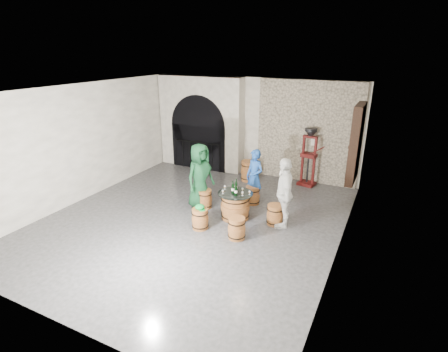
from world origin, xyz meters
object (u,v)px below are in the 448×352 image
at_px(wine_bottle_center, 236,190).
at_px(corking_press, 309,153).
at_px(person_white, 284,193).
at_px(wine_bottle_left, 233,188).
at_px(barrel_stool_near_right, 237,228).
at_px(wine_bottle_right, 236,186).
at_px(barrel_stool_left, 205,199).
at_px(barrel_stool_right, 275,215).
at_px(barrel_stool_far, 253,195).
at_px(person_green, 200,176).
at_px(barrel_stool_near_left, 200,219).
at_px(barrel_table, 235,206).
at_px(person_blue, 255,177).
at_px(side_barrel, 248,171).

distance_m(wine_bottle_center, corking_press, 3.36).
height_order(person_white, wine_bottle_center, person_white).
bearing_deg(wine_bottle_left, barrel_stool_near_right, -60.05).
distance_m(wine_bottle_center, wine_bottle_right, 0.29).
height_order(barrel_stool_left, barrel_stool_right, same).
distance_m(barrel_stool_far, person_green, 1.57).
bearing_deg(barrel_stool_right, wine_bottle_left, -172.09).
xyz_separation_m(barrel_stool_near_left, person_white, (1.72, 1.02, 0.61)).
height_order(barrel_stool_left, person_white, person_white).
height_order(barrel_stool_right, barrel_stool_near_right, same).
bearing_deg(wine_bottle_center, wine_bottle_right, 113.04).
distance_m(barrel_table, barrel_stool_left, 1.02).
bearing_deg(wine_bottle_left, barrel_stool_near_left, -118.87).
bearing_deg(barrel_stool_left, person_green, 168.70).
bearing_deg(person_blue, barrel_stool_right, -22.09).
bearing_deg(barrel_stool_near_right, corking_press, 81.08).
height_order(person_white, corking_press, corking_press).
bearing_deg(person_white, person_green, -116.29).
xyz_separation_m(barrel_stool_left, barrel_stool_far, (1.06, 0.81, 0.00)).
distance_m(barrel_stool_near_right, wine_bottle_left, 1.17).
distance_m(person_green, person_blue, 1.50).
bearing_deg(barrel_table, person_white, 6.90).
distance_m(barrel_stool_right, person_white, 0.64).
bearing_deg(person_white, barrel_stool_near_right, -59.45).
height_order(person_white, wine_bottle_left, person_white).
relative_size(barrel_table, wine_bottle_right, 2.72).
bearing_deg(person_blue, barrel_stool_far, -69.63).
distance_m(person_white, wine_bottle_center, 1.16).
bearing_deg(wine_bottle_left, barrel_stool_left, 166.52).
bearing_deg(person_blue, barrel_stool_near_left, -82.64).
relative_size(barrel_stool_near_left, side_barrel, 0.77).
relative_size(person_blue, side_barrel, 2.30).
xyz_separation_m(barrel_stool_far, barrel_stool_near_right, (0.38, -1.92, 0.00)).
height_order(barrel_stool_left, wine_bottle_right, wine_bottle_right).
distance_m(person_white, corking_press, 2.94).
relative_size(person_green, side_barrel, 2.65).
xyz_separation_m(barrel_stool_left, person_blue, (1.07, 0.90, 0.51)).
bearing_deg(barrel_stool_right, wine_bottle_center, -165.52).
xyz_separation_m(wine_bottle_left, corking_press, (1.13, 3.10, 0.24)).
height_order(wine_bottle_center, corking_press, corking_press).
relative_size(person_green, person_blue, 1.15).
bearing_deg(corking_press, person_white, -76.65).
height_order(person_blue, person_white, person_white).
distance_m(barrel_table, barrel_stool_right, 1.02).
bearing_deg(wine_bottle_center, side_barrel, 106.12).
bearing_deg(side_barrel, wine_bottle_left, -75.81).
relative_size(barrel_stool_near_right, wine_bottle_right, 1.57).
distance_m(person_blue, wine_bottle_left, 1.14).
bearing_deg(person_white, side_barrel, -166.50).
xyz_separation_m(barrel_stool_left, barrel_stool_near_right, (1.45, -1.11, 0.00)).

